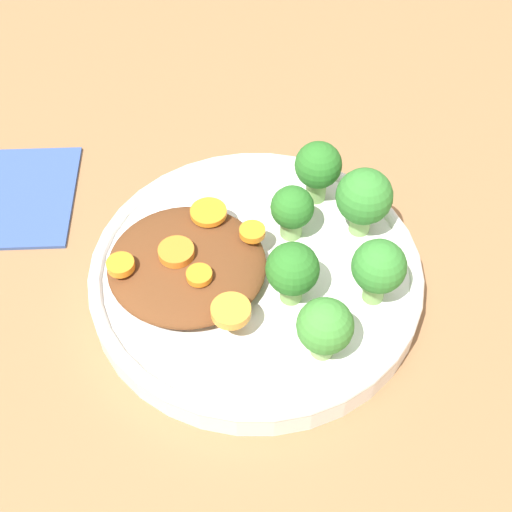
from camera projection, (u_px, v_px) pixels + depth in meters
name	position (u px, v px, depth m)	size (l,w,h in m)	color
ground_plane	(256.00, 286.00, 0.54)	(4.00, 4.00, 0.00)	#8C603D
plate	(256.00, 275.00, 0.53)	(0.25, 0.25, 0.03)	silver
stew_mound	(187.00, 264.00, 0.51)	(0.11, 0.12, 0.02)	#5B3319
broccoli_floret_0	(292.00, 271.00, 0.48)	(0.04, 0.04, 0.05)	#759E51
broccoli_floret_1	(292.00, 210.00, 0.52)	(0.03, 0.03, 0.05)	#7FA85B
broccoli_floret_2	(378.00, 269.00, 0.48)	(0.04, 0.04, 0.05)	#759E51
broccoli_floret_3	(318.00, 167.00, 0.54)	(0.04, 0.04, 0.05)	#7FA85B
broccoli_floret_4	(364.00, 198.00, 0.52)	(0.04, 0.04, 0.06)	#7FA85B
broccoli_floret_5	(325.00, 327.00, 0.46)	(0.04, 0.04, 0.05)	#7FA85B
carrot_slice_0	(252.00, 232.00, 0.52)	(0.02, 0.02, 0.01)	orange
carrot_slice_1	(121.00, 265.00, 0.50)	(0.02, 0.02, 0.01)	orange
carrot_slice_2	(199.00, 275.00, 0.49)	(0.02, 0.02, 0.01)	orange
carrot_slice_3	(176.00, 252.00, 0.50)	(0.03, 0.03, 0.01)	orange
carrot_slice_4	(225.00, 309.00, 0.47)	(0.03, 0.03, 0.01)	orange
carrot_slice_5	(209.00, 212.00, 0.53)	(0.03, 0.03, 0.00)	orange
napkin	(29.00, 195.00, 0.60)	(0.13, 0.11, 0.01)	#334C8C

